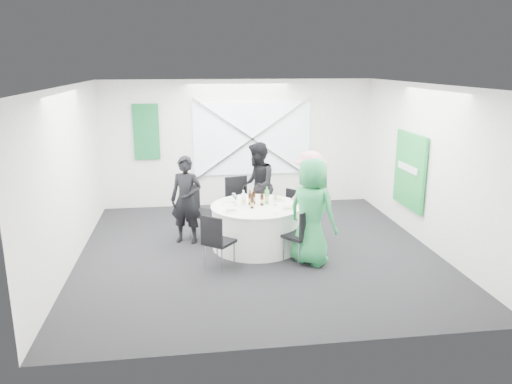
{
  "coord_description": "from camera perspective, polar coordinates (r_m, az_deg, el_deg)",
  "views": [
    {
      "loc": [
        -1.15,
        -7.97,
        3.15
      ],
      "look_at": [
        0.0,
        0.2,
        1.0
      ],
      "focal_mm": 35.0,
      "sensor_mm": 36.0,
      "label": 1
    }
  ],
  "objects": [
    {
      "name": "chair_front_right",
      "position": [
        8.04,
        5.26,
        -4.59
      ],
      "size": [
        0.57,
        0.57,
        0.89
      ],
      "rotation": [
        0.0,
        0.0,
        3.81
      ],
      "color": "black",
      "rests_on": "floor"
    },
    {
      "name": "plate_back_left",
      "position": [
        8.89,
        -3.14,
        -0.97
      ],
      "size": [
        0.27,
        0.27,
        0.01
      ],
      "color": "white",
      "rests_on": "banquet_table"
    },
    {
      "name": "wall_left",
      "position": [
        8.37,
        -20.59,
        1.58
      ],
      "size": [
        0.0,
        6.0,
        6.0
      ],
      "primitive_type": "plane",
      "rotation": [
        1.57,
        0.0,
        1.57
      ],
      "color": "silver",
      "rests_on": "floor"
    },
    {
      "name": "window_brace_a",
      "position": [
        11.11,
        -0.43,
        6.07
      ],
      "size": [
        2.63,
        0.05,
        1.84
      ],
      "primitive_type": "cube",
      "rotation": [
        0.0,
        0.97,
        0.0
      ],
      "color": "silver",
      "rests_on": "window_panel"
    },
    {
      "name": "banquet_table",
      "position": [
        8.71,
        0.0,
        -3.95
      ],
      "size": [
        1.56,
        1.56,
        0.76
      ],
      "color": "white",
      "rests_on": "floor"
    },
    {
      "name": "window_brace_b",
      "position": [
        11.11,
        -0.43,
        6.07
      ],
      "size": [
        2.63,
        0.05,
        1.84
      ],
      "primitive_type": "cube",
      "rotation": [
        0.0,
        -0.97,
        0.0
      ],
      "color": "silver",
      "rests_on": "window_panel"
    },
    {
      "name": "fork_b",
      "position": [
        8.96,
        -2.82,
        -0.87
      ],
      "size": [
        0.09,
        0.14,
        0.01
      ],
      "primitive_type": "cube",
      "rotation": [
        0.0,
        0.0,
        2.6
      ],
      "color": "silver",
      "rests_on": "banquet_table"
    },
    {
      "name": "person_man_back_left",
      "position": [
        8.93,
        -7.98,
        -0.9
      ],
      "size": [
        0.67,
        0.55,
        1.57
      ],
      "primitive_type": "imported",
      "rotation": [
        0.0,
        0.0,
        -0.35
      ],
      "color": "black",
      "rests_on": "floor"
    },
    {
      "name": "plate_back_right",
      "position": [
        8.92,
        2.49,
        -0.86
      ],
      "size": [
        0.25,
        0.25,
        0.04
      ],
      "color": "white",
      "rests_on": "banquet_table"
    },
    {
      "name": "wine_glass_c",
      "position": [
        8.59,
        2.24,
        -0.71
      ],
      "size": [
        0.07,
        0.07,
        0.17
      ],
      "color": "white",
      "rests_on": "banquet_table"
    },
    {
      "name": "knife_c",
      "position": [
        9.06,
        2.07,
        -0.69
      ],
      "size": [
        0.09,
        0.14,
        0.01
      ],
      "primitive_type": "cube",
      "rotation": [
        0.0,
        0.0,
        0.53
      ],
      "color": "silver",
      "rests_on": "banquet_table"
    },
    {
      "name": "fork_a",
      "position": [
        8.15,
        2.35,
        -2.44
      ],
      "size": [
        0.12,
        0.12,
        0.01
      ],
      "primitive_type": "cube",
      "rotation": [
        0.0,
        0.0,
        -0.79
      ],
      "color": "silver",
      "rests_on": "banquet_table"
    },
    {
      "name": "person_woman_green",
      "position": [
        7.94,
        6.4,
        -2.25
      ],
      "size": [
        0.98,
        0.99,
        1.72
      ],
      "primitive_type": "imported",
      "rotation": [
        0.0,
        0.0,
        2.33
      ],
      "color": "#268D4B",
      "rests_on": "floor"
    },
    {
      "name": "clear_water_bottle",
      "position": [
        8.53,
        -1.44,
        -0.92
      ],
      "size": [
        0.08,
        0.08,
        0.28
      ],
      "color": "white",
      "rests_on": "banquet_table"
    },
    {
      "name": "chair_back_left",
      "position": [
        9.12,
        -6.51,
        -1.78
      ],
      "size": [
        0.63,
        0.63,
        1.01
      ],
      "rotation": [
        0.0,
        0.0,
        1.03
      ],
      "color": "black",
      "rests_on": "floor"
    },
    {
      "name": "fork_c",
      "position": [
        8.81,
        3.51,
        -1.16
      ],
      "size": [
        0.09,
        0.14,
        0.01
      ],
      "primitive_type": "cube",
      "rotation": [
        0.0,
        0.0,
        0.52
      ],
      "color": "silver",
      "rests_on": "banquet_table"
    },
    {
      "name": "chair_back_right",
      "position": [
        9.43,
        3.95,
        -1.88
      ],
      "size": [
        0.53,
        0.53,
        0.83
      ],
      "rotation": [
        0.0,
        0.0,
        -0.84
      ],
      "color": "black",
      "rests_on": "floor"
    },
    {
      "name": "knife_a",
      "position": [
        8.43,
        3.69,
        -1.89
      ],
      "size": [
        0.12,
        0.12,
        0.01
      ],
      "primitive_type": "cube",
      "rotation": [
        0.0,
        0.0,
        -0.78
      ],
      "color": "silver",
      "rests_on": "banquet_table"
    },
    {
      "name": "person_woman_pink",
      "position": [
        9.19,
        6.16,
        -0.26
      ],
      "size": [
        1.15,
        0.84,
        1.61
      ],
      "primitive_type": "imported",
      "rotation": [
        0.0,
        0.0,
        -2.75
      ],
      "color": "#CE858D",
      "rests_on": "floor"
    },
    {
      "name": "green_sign",
      "position": [
        9.7,
        17.14,
        2.35
      ],
      "size": [
        0.05,
        1.2,
        1.4
      ],
      "primitive_type": "cube",
      "color": "#1A9239",
      "rests_on": "wall_right"
    },
    {
      "name": "green_water_bottle",
      "position": [
        8.68,
        1.25,
        -0.57
      ],
      "size": [
        0.08,
        0.08,
        0.3
      ],
      "color": "green",
      "rests_on": "banquet_table"
    },
    {
      "name": "napkin",
      "position": [
        8.25,
        -2.89,
        -2.0
      ],
      "size": [
        0.17,
        0.12,
        0.04
      ],
      "primitive_type": "cube",
      "rotation": [
        0.0,
        0.0,
        0.08
      ],
      "color": "white",
      "rests_on": "plate_front_left"
    },
    {
      "name": "plate_front_left",
      "position": [
        8.24,
        -3.04,
        -2.22
      ],
      "size": [
        0.25,
        0.25,
        0.01
      ],
      "color": "white",
      "rests_on": "banquet_table"
    },
    {
      "name": "plate_front_right",
      "position": [
        8.39,
        3.67,
        -1.87
      ],
      "size": [
        0.25,
        0.25,
        0.04
      ],
      "color": "white",
      "rests_on": "banquet_table"
    },
    {
      "name": "knife_b",
      "position": [
        8.63,
        -3.82,
        -1.49
      ],
      "size": [
        0.08,
        0.14,
        0.01
      ],
      "primitive_type": "cube",
      "rotation": [
        0.0,
        0.0,
        2.66
      ],
      "color": "silver",
      "rests_on": "banquet_table"
    },
    {
      "name": "wall_front",
      "position": [
        5.4,
        4.75,
        -4.39
      ],
      "size": [
        6.0,
        0.0,
        6.0
      ],
      "primitive_type": "plane",
      "rotation": [
        -1.57,
        0.0,
        0.0
      ],
      "color": "silver",
      "rests_on": "floor"
    },
    {
      "name": "plate_back",
      "position": [
        9.08,
        0.1,
        -0.61
      ],
      "size": [
        0.27,
        0.27,
        0.01
      ],
      "color": "white",
      "rests_on": "banquet_table"
    },
    {
      "name": "window_panel",
      "position": [
        11.15,
        -0.45,
        6.1
      ],
      "size": [
        2.6,
        0.03,
        1.6
      ],
      "primitive_type": "cube",
      "color": "silver",
      "rests_on": "wall_back"
    },
    {
      "name": "wine_glass_d",
      "position": [
        8.85,
        1.33,
        -0.24
      ],
      "size": [
        0.07,
        0.07,
        0.17
      ],
      "color": "white",
      "rests_on": "banquet_table"
    },
    {
      "name": "green_banner",
      "position": [
        11.05,
        -12.44,
        6.73
      ],
      "size": [
        0.55,
        0.04,
        1.2
      ],
      "primitive_type": "cube",
      "color": "#146732",
      "rests_on": "wall_back"
    },
    {
      "name": "beer_bottle_a",
      "position": [
        8.62,
        -0.69,
        -0.83
      ],
      "size": [
        0.06,
        0.06,
        0.26
      ],
      "color": "#361A09",
      "rests_on": "banquet_table"
    },
    {
      "name": "beer_bottle_d",
      "position": [
        8.41,
        -0.45,
        -1.27
      ],
      "size": [
        0.06,
        0.06,
        0.24
      ],
      "color": "#361A09",
      "rests_on": "banquet_table"
    },
    {
      "name": "ceiling",
      "position": [
        8.06,
        0.2,
        12.11
      ],
      "size": [
        6.0,
        6.0,
        0.0
      ],
      "primitive_type": "plane",
      "rotation": [
        3.14,
        0.0,
        0.0
      ],
      "color": "silver",
      "rests_on": "wall_back"
    },
    {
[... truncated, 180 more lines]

